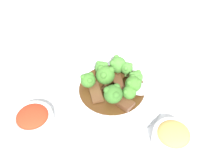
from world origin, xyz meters
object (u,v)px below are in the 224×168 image
object	(u,v)px
serving_spoon	(145,89)
sauce_dish	(109,43)
beef_strip_1	(95,92)
beef_strip_2	(119,84)
broccoli_floret_4	(88,80)
broccoli_floret_8	(129,92)
beef_strip_0	(112,90)
broccoli_floret_0	(127,68)
broccoli_floret_3	(102,68)
broccoli_floret_1	(113,94)
side_bowl_appetizer	(173,137)
broccoli_floret_5	(117,64)
broccoli_floret_6	(105,75)
side_bowl_kimchi	(33,119)
broccoli_floret_2	(133,84)
broccoli_floret_7	(136,77)
main_plate	(112,90)
beef_strip_3	(125,103)

from	to	relation	value
serving_spoon	sauce_dish	bearing A→B (deg)	-141.15
beef_strip_1	beef_strip_2	distance (m)	0.07
broccoli_floret_4	broccoli_floret_8	xyz separation A→B (m)	(0.01, 0.12, -0.00)
beef_strip_2	broccoli_floret_8	bearing A→B (deg)	44.16
beef_strip_0	broccoli_floret_0	distance (m)	0.08
broccoli_floret_3	broccoli_floret_1	bearing A→B (deg)	34.13
side_bowl_appetizer	broccoli_floret_5	bearing A→B (deg)	-135.26
beef_strip_2	broccoli_floret_6	distance (m)	0.05
broccoli_floret_3	side_bowl_kimchi	distance (m)	0.24
broccoli_floret_0	broccoli_floret_8	size ratio (longest dim) A/B	1.15
broccoli_floret_1	sauce_dish	size ratio (longest dim) A/B	0.77
beef_strip_1	broccoli_floret_2	xyz separation A→B (m)	(-0.03, 0.10, 0.03)
beef_strip_2	broccoli_floret_2	xyz separation A→B (m)	(0.01, 0.04, 0.03)
broccoli_floret_3	side_bowl_appetizer	bearing A→B (deg)	54.41
beef_strip_2	broccoli_floret_7	distance (m)	0.05
serving_spoon	sauce_dish	distance (m)	0.26
broccoli_floret_2	side_bowl_kimchi	size ratio (longest dim) A/B	0.53
broccoli_floret_2	serving_spoon	xyz separation A→B (m)	(-0.01, 0.03, -0.03)
broccoli_floret_0	broccoli_floret_2	distance (m)	0.07
beef_strip_1	broccoli_floret_7	world-z (taller)	broccoli_floret_7
broccoli_floret_1	broccoli_floret_5	xyz separation A→B (m)	(-0.12, -0.02, -0.00)
broccoli_floret_6	side_bowl_appetizer	world-z (taller)	broccoli_floret_6
broccoli_floret_0	broccoli_floret_5	xyz separation A→B (m)	(-0.01, -0.03, -0.00)
beef_strip_0	main_plate	bearing A→B (deg)	-165.82
broccoli_floret_2	broccoli_floret_4	distance (m)	0.13
beef_strip_2	broccoli_floret_1	distance (m)	0.07
side_bowl_kimchi	broccoli_floret_5	bearing A→B (deg)	145.56
beef_strip_2	broccoli_floret_3	world-z (taller)	broccoli_floret_3
broccoli_floret_8	broccoli_floret_1	bearing A→B (deg)	-61.56
beef_strip_2	broccoli_floret_8	world-z (taller)	broccoli_floret_8
broccoli_floret_2	broccoli_floret_6	distance (m)	0.09
beef_strip_3	broccoli_floret_7	distance (m)	0.09
beef_strip_0	beef_strip_2	size ratio (longest dim) A/B	0.69
beef_strip_1	beef_strip_3	world-z (taller)	beef_strip_3
beef_strip_2	broccoli_floret_7	size ratio (longest dim) A/B	1.55
broccoli_floret_1	sauce_dish	bearing A→B (deg)	-162.04
broccoli_floret_8	broccoli_floret_5	bearing A→B (deg)	-147.86
beef_strip_2	sauce_dish	size ratio (longest dim) A/B	1.07
beef_strip_3	broccoli_floret_3	distance (m)	0.13
beef_strip_3	broccoli_floret_4	world-z (taller)	broccoli_floret_4
broccoli_floret_1	serving_spoon	bearing A→B (deg)	127.23
broccoli_floret_0	sauce_dish	bearing A→B (deg)	-147.87
broccoli_floret_7	broccoli_floret_0	bearing A→B (deg)	-129.10
broccoli_floret_8	side_bowl_kimchi	distance (m)	0.26
main_plate	serving_spoon	xyz separation A→B (m)	(-0.01, 0.09, 0.02)
broccoli_floret_5	side_bowl_appetizer	bearing A→B (deg)	44.74
serving_spoon	side_bowl_appetizer	world-z (taller)	side_bowl_appetizer
beef_strip_2	broccoli_floret_5	size ratio (longest dim) A/B	1.44
broccoli_floret_2	broccoli_floret_8	bearing A→B (deg)	-11.36
broccoli_floret_6	sauce_dish	bearing A→B (deg)	-167.58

